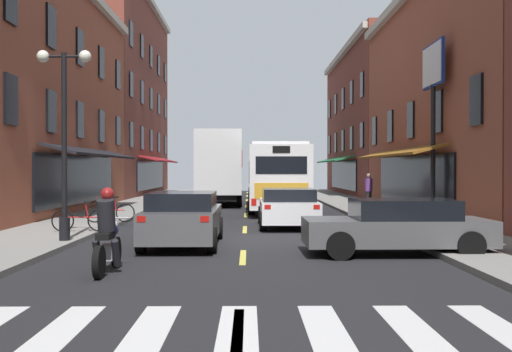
{
  "coord_description": "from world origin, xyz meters",
  "views": [
    {
      "loc": [
        0.14,
        -17.7,
        2.01
      ],
      "look_at": [
        0.46,
        11.22,
        1.69
      ],
      "focal_mm": 43.73,
      "sensor_mm": 36.0,
      "label": 1
    }
  ],
  "objects_px": {
    "bicycle_near": "(110,212)",
    "box_truck": "(219,168)",
    "bicycle_mid": "(81,220)",
    "pedestrian_mid": "(369,190)",
    "billboard_sign": "(433,88)",
    "motorcycle_rider": "(107,236)",
    "sedan_far": "(288,207)",
    "sedan_mid": "(398,226)",
    "transit_bus": "(275,176)",
    "sedan_near": "(183,218)",
    "street_lamp_twin": "(64,135)"
  },
  "relations": [
    {
      "from": "sedan_far",
      "to": "sedan_mid",
      "type": "bearing_deg",
      "value": -72.75
    },
    {
      "from": "sedan_near",
      "to": "bicycle_near",
      "type": "relative_size",
      "value": 2.62
    },
    {
      "from": "transit_bus",
      "to": "street_lamp_twin",
      "type": "height_order",
      "value": "street_lamp_twin"
    },
    {
      "from": "sedan_mid",
      "to": "bicycle_near",
      "type": "height_order",
      "value": "sedan_mid"
    },
    {
      "from": "billboard_sign",
      "to": "box_truck",
      "type": "bearing_deg",
      "value": 126.74
    },
    {
      "from": "bicycle_near",
      "to": "street_lamp_twin",
      "type": "bearing_deg",
      "value": -89.6
    },
    {
      "from": "motorcycle_rider",
      "to": "bicycle_mid",
      "type": "relative_size",
      "value": 1.21
    },
    {
      "from": "transit_bus",
      "to": "box_truck",
      "type": "height_order",
      "value": "box_truck"
    },
    {
      "from": "billboard_sign",
      "to": "motorcycle_rider",
      "type": "height_order",
      "value": "billboard_sign"
    },
    {
      "from": "box_truck",
      "to": "sedan_near",
      "type": "distance_m",
      "value": 18.5
    },
    {
      "from": "sedan_near",
      "to": "sedan_mid",
      "type": "distance_m",
      "value": 5.51
    },
    {
      "from": "bicycle_mid",
      "to": "street_lamp_twin",
      "type": "bearing_deg",
      "value": -85.3
    },
    {
      "from": "box_truck",
      "to": "sedan_mid",
      "type": "relative_size",
      "value": 1.83
    },
    {
      "from": "transit_bus",
      "to": "pedestrian_mid",
      "type": "relative_size",
      "value": 7.25
    },
    {
      "from": "billboard_sign",
      "to": "sedan_mid",
      "type": "relative_size",
      "value": 1.52
    },
    {
      "from": "transit_bus",
      "to": "motorcycle_rider",
      "type": "xyz_separation_m",
      "value": [
        -4.03,
        -18.78,
        -0.95
      ]
    },
    {
      "from": "billboard_sign",
      "to": "sedan_far",
      "type": "height_order",
      "value": "billboard_sign"
    },
    {
      "from": "sedan_mid",
      "to": "sedan_far",
      "type": "xyz_separation_m",
      "value": [
        -2.16,
        6.95,
        0.02
      ]
    },
    {
      "from": "bicycle_near",
      "to": "billboard_sign",
      "type": "bearing_deg",
      "value": 6.66
    },
    {
      "from": "sedan_near",
      "to": "motorcycle_rider",
      "type": "bearing_deg",
      "value": -103.41
    },
    {
      "from": "box_truck",
      "to": "bicycle_near",
      "type": "height_order",
      "value": "box_truck"
    },
    {
      "from": "box_truck",
      "to": "transit_bus",
      "type": "bearing_deg",
      "value": -53.15
    },
    {
      "from": "bicycle_near",
      "to": "sedan_far",
      "type": "bearing_deg",
      "value": -3.38
    },
    {
      "from": "bicycle_mid",
      "to": "pedestrian_mid",
      "type": "height_order",
      "value": "pedestrian_mid"
    },
    {
      "from": "bicycle_mid",
      "to": "street_lamp_twin",
      "type": "height_order",
      "value": "street_lamp_twin"
    },
    {
      "from": "sedan_mid",
      "to": "street_lamp_twin",
      "type": "height_order",
      "value": "street_lamp_twin"
    },
    {
      "from": "motorcycle_rider",
      "to": "street_lamp_twin",
      "type": "relative_size",
      "value": 0.42
    },
    {
      "from": "sedan_mid",
      "to": "bicycle_near",
      "type": "distance_m",
      "value": 11.14
    },
    {
      "from": "sedan_mid",
      "to": "pedestrian_mid",
      "type": "relative_size",
      "value": 2.6
    },
    {
      "from": "box_truck",
      "to": "street_lamp_twin",
      "type": "bearing_deg",
      "value": -99.85
    },
    {
      "from": "motorcycle_rider",
      "to": "pedestrian_mid",
      "type": "height_order",
      "value": "pedestrian_mid"
    },
    {
      "from": "billboard_sign",
      "to": "sedan_near",
      "type": "bearing_deg",
      "value": -141.05
    },
    {
      "from": "sedan_mid",
      "to": "pedestrian_mid",
      "type": "height_order",
      "value": "pedestrian_mid"
    },
    {
      "from": "transit_bus",
      "to": "pedestrian_mid",
      "type": "bearing_deg",
      "value": -13.8
    },
    {
      "from": "box_truck",
      "to": "street_lamp_twin",
      "type": "xyz_separation_m",
      "value": [
        -3.19,
        -18.39,
        0.85
      ]
    },
    {
      "from": "pedestrian_mid",
      "to": "sedan_mid",
      "type": "bearing_deg",
      "value": -40.18
    },
    {
      "from": "sedan_near",
      "to": "street_lamp_twin",
      "type": "distance_m",
      "value": 3.81
    },
    {
      "from": "motorcycle_rider",
      "to": "pedestrian_mid",
      "type": "relative_size",
      "value": 1.24
    },
    {
      "from": "motorcycle_rider",
      "to": "bicycle_near",
      "type": "height_order",
      "value": "motorcycle_rider"
    },
    {
      "from": "sedan_mid",
      "to": "motorcycle_rider",
      "type": "distance_m",
      "value": 6.75
    },
    {
      "from": "billboard_sign",
      "to": "sedan_far",
      "type": "distance_m",
      "value": 7.28
    },
    {
      "from": "sedan_mid",
      "to": "bicycle_near",
      "type": "relative_size",
      "value": 2.54
    },
    {
      "from": "motorcycle_rider",
      "to": "sedan_near",
      "type": "bearing_deg",
      "value": 76.59
    },
    {
      "from": "sedan_near",
      "to": "transit_bus",
      "type": "bearing_deg",
      "value": 78.26
    },
    {
      "from": "sedan_mid",
      "to": "street_lamp_twin",
      "type": "bearing_deg",
      "value": 168.02
    },
    {
      "from": "box_truck",
      "to": "motorcycle_rider",
      "type": "xyz_separation_m",
      "value": [
        -1.09,
        -22.71,
        -1.35
      ]
    },
    {
      "from": "street_lamp_twin",
      "to": "motorcycle_rider",
      "type": "bearing_deg",
      "value": -64.01
    },
    {
      "from": "bicycle_near",
      "to": "box_truck",
      "type": "bearing_deg",
      "value": 75.87
    },
    {
      "from": "sedan_near",
      "to": "sedan_mid",
      "type": "relative_size",
      "value": 1.03
    },
    {
      "from": "box_truck",
      "to": "sedan_far",
      "type": "height_order",
      "value": "box_truck"
    }
  ]
}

